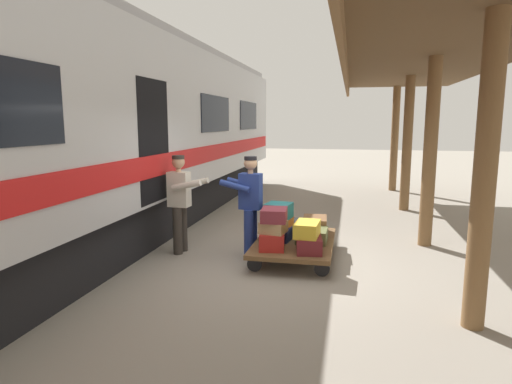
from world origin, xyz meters
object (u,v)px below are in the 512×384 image
object	(u,v)px
porter_in_overalls	(249,203)
porter_by_door	(180,201)
luggage_cart	(295,243)
suitcase_orange_carryall	(278,222)
suitcase_red_plastic	(272,240)
suitcase_olive_duffel	(312,235)
suitcase_tan_vintage	(273,227)
suitcase_maroon_trunk	(309,243)
suitcase_navy_fabric	(278,233)
suitcase_burgundy_valise	(274,215)
suitcase_teal_softside	(279,211)
suitcase_yellow_case	(307,229)
suitcase_brown_leather	(315,225)
train_car	(73,134)
suitcase_slate_roller	(283,226)

from	to	relation	value
porter_in_overalls	porter_by_door	distance (m)	1.21
luggage_cart	suitcase_orange_carryall	distance (m)	0.44
suitcase_red_plastic	porter_by_door	xyz separation A→B (m)	(1.69, -0.44, 0.49)
suitcase_olive_duffel	suitcase_tan_vintage	size ratio (longest dim) A/B	1.46
suitcase_maroon_trunk	porter_by_door	distance (m)	2.36
suitcase_navy_fabric	suitcase_burgundy_valise	xyz separation A→B (m)	(-0.03, 0.55, 0.44)
suitcase_teal_softside	suitcase_tan_vintage	bearing A→B (deg)	91.05
suitcase_maroon_trunk	suitcase_yellow_case	distance (m)	0.23
suitcase_brown_leather	luggage_cart	bearing A→B (deg)	62.70
suitcase_red_plastic	suitcase_teal_softside	xyz separation A→B (m)	(-0.01, -0.56, 0.36)
suitcase_maroon_trunk	suitcase_brown_leather	bearing A→B (deg)	-90.00
suitcase_maroon_trunk	suitcase_navy_fabric	xyz separation A→B (m)	(0.58, -0.56, -0.01)
suitcase_navy_fabric	suitcase_brown_leather	size ratio (longest dim) A/B	0.79
suitcase_burgundy_valise	porter_in_overalls	xyz separation A→B (m)	(0.51, -0.49, 0.08)
suitcase_brown_leather	suitcase_orange_carryall	size ratio (longest dim) A/B	1.16
luggage_cart	suitcase_navy_fabric	bearing A→B (deg)	-0.00
luggage_cart	suitcase_teal_softside	bearing A→B (deg)	-0.10
suitcase_maroon_trunk	suitcase_teal_softside	distance (m)	0.88
suitcase_orange_carryall	train_car	bearing A→B (deg)	7.01
suitcase_orange_carryall	suitcase_teal_softside	world-z (taller)	suitcase_teal_softside
suitcase_brown_leather	suitcase_burgundy_valise	world-z (taller)	suitcase_burgundy_valise
suitcase_maroon_trunk	suitcase_slate_roller	world-z (taller)	suitcase_maroon_trunk
suitcase_burgundy_valise	suitcase_yellow_case	bearing A→B (deg)	177.43
suitcase_burgundy_valise	suitcase_navy_fabric	bearing A→B (deg)	-86.82
suitcase_brown_leather	suitcase_orange_carryall	distance (m)	0.80
suitcase_navy_fabric	suitcase_brown_leather	distance (m)	0.80
suitcase_yellow_case	luggage_cart	bearing A→B (deg)	-65.78
luggage_cart	suitcase_slate_roller	bearing A→B (deg)	-62.70
suitcase_navy_fabric	suitcase_red_plastic	distance (m)	0.56
suitcase_navy_fabric	porter_by_door	distance (m)	1.77
suitcase_red_plastic	suitcase_teal_softside	world-z (taller)	suitcase_teal_softside
suitcase_maroon_trunk	suitcase_navy_fabric	world-z (taller)	suitcase_maroon_trunk
suitcase_teal_softside	porter_by_door	distance (m)	1.71
luggage_cart	suitcase_yellow_case	world-z (taller)	suitcase_yellow_case
luggage_cart	suitcase_teal_softside	distance (m)	0.60
porter_by_door	suitcase_olive_duffel	bearing A→B (deg)	-177.08
suitcase_red_plastic	suitcase_burgundy_valise	distance (m)	0.41
suitcase_olive_duffel	suitcase_slate_roller	xyz separation A→B (m)	(0.58, -0.56, 0.00)
suitcase_navy_fabric	suitcase_olive_duffel	xyz separation A→B (m)	(-0.58, 0.00, -0.00)
suitcase_burgundy_valise	train_car	bearing A→B (deg)	-2.38
suitcase_olive_duffel	suitcase_yellow_case	world-z (taller)	suitcase_yellow_case
suitcase_yellow_case	porter_in_overalls	size ratio (longest dim) A/B	0.32
suitcase_navy_fabric	suitcase_slate_roller	distance (m)	0.56
luggage_cart	suitcase_maroon_trunk	bearing A→B (deg)	117.30
suitcase_brown_leather	train_car	bearing A→B (deg)	13.33
luggage_cart	suitcase_yellow_case	bearing A→B (deg)	114.22
suitcase_olive_duffel	suitcase_red_plastic	size ratio (longest dim) A/B	1.12
luggage_cart	porter_in_overalls	distance (m)	1.02
suitcase_slate_roller	porter_in_overalls	world-z (taller)	porter_in_overalls
suitcase_navy_fabric	suitcase_olive_duffel	world-z (taller)	suitcase_navy_fabric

